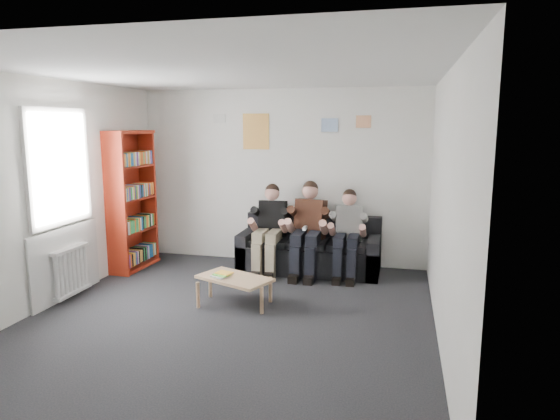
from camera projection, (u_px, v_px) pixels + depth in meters
The scene contains 14 objects.
room_shell at pixel (227, 201), 5.38m from camera, with size 5.00×5.00×5.00m.
sofa at pixel (310, 251), 7.46m from camera, with size 2.06×0.84×0.80m.
bookshelf at pixel (133, 201), 7.46m from camera, with size 0.31×0.93×2.07m.
coffee_table at pixel (235, 280), 6.00m from camera, with size 0.88×0.48×0.35m.
game_cases at pixel (222, 275), 6.01m from camera, with size 0.23×0.20×0.04m.
person_left at pixel (269, 229), 7.35m from camera, with size 0.40×0.86×1.29m.
person_middle at pixel (308, 230), 7.20m from camera, with size 0.43×0.92×1.35m.
person_right at pixel (347, 234), 7.08m from camera, with size 0.38×0.81×1.25m.
radiator at pixel (71, 271), 6.25m from camera, with size 0.10×0.64×0.60m.
window at pixel (62, 217), 6.15m from camera, with size 0.05×1.30×2.36m.
poster_large at pixel (256, 132), 7.74m from camera, with size 0.42×0.01×0.55m, color #DCDB4D.
poster_blue at pixel (330, 125), 7.45m from camera, with size 0.25×0.01×0.20m, color #3C7CCF.
poster_pink at pixel (364, 122), 7.33m from camera, with size 0.22×0.01×0.18m, color #C23C7F.
poster_sign at pixel (219, 119), 7.85m from camera, with size 0.20×0.01×0.14m, color silver.
Camera 1 is at (1.83, -5.03, 2.17)m, focal length 32.00 mm.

